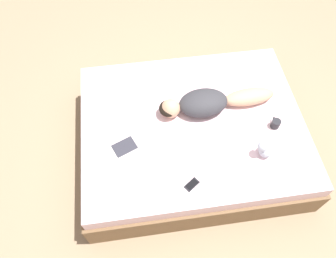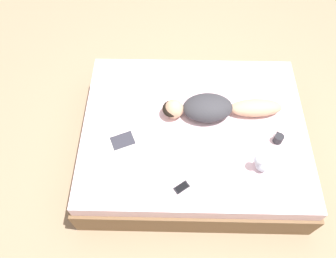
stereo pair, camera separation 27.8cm
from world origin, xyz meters
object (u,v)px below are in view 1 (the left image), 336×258
Objects in this scene: coffee_mug at (276,123)px; cell_phone at (192,184)px; person at (209,102)px; open_magazine at (130,156)px.

coffee_mug is 0.80× the size of cell_phone.
cell_phone is (-0.83, 0.33, -0.09)m from person.
open_magazine is at bearing 95.38° from coffee_mug.
open_magazine is at bearing 19.60° from cell_phone.
person is 0.70m from coffee_mug.
person reaches higher than open_magazine.
cell_phone is at bearing -147.57° from open_magazine.
open_magazine is 3.67× the size of cell_phone.
open_magazine is at bearing 114.87° from person.
coffee_mug is at bearing -107.62° from open_magazine.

